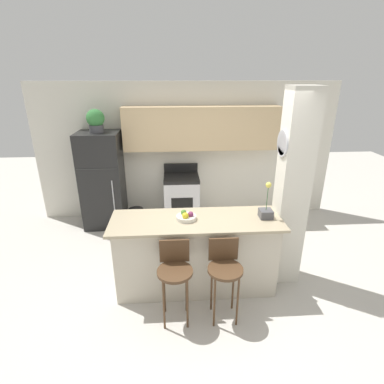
{
  "coord_description": "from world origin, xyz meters",
  "views": [
    {
      "loc": [
        -0.27,
        -3.28,
        2.67
      ],
      "look_at": [
        0.0,
        0.79,
        1.05
      ],
      "focal_mm": 28.0,
      "sensor_mm": 36.0,
      "label": 1
    }
  ],
  "objects_px": {
    "stove_range": "(182,199)",
    "orchid_vase": "(266,210)",
    "bar_stool_left": "(175,271)",
    "trash_bin": "(136,219)",
    "fruit_bowl": "(186,217)",
    "potted_plant_on_fridge": "(96,120)",
    "refrigerator": "(103,180)",
    "bar_stool_right": "(225,269)"
  },
  "relations": [
    {
      "from": "refrigerator",
      "to": "bar_stool_right",
      "type": "height_order",
      "value": "refrigerator"
    },
    {
      "from": "refrigerator",
      "to": "bar_stool_left",
      "type": "relative_size",
      "value": 1.81
    },
    {
      "from": "refrigerator",
      "to": "stove_range",
      "type": "xyz_separation_m",
      "value": [
        1.42,
        0.03,
        -0.41
      ]
    },
    {
      "from": "refrigerator",
      "to": "orchid_vase",
      "type": "distance_m",
      "value": 3.08
    },
    {
      "from": "stove_range",
      "to": "fruit_bowl",
      "type": "height_order",
      "value": "fruit_bowl"
    },
    {
      "from": "bar_stool_right",
      "to": "orchid_vase",
      "type": "xyz_separation_m",
      "value": [
        0.59,
        0.53,
        0.45
      ]
    },
    {
      "from": "orchid_vase",
      "to": "fruit_bowl",
      "type": "xyz_separation_m",
      "value": [
        -0.99,
        0.01,
        -0.06
      ]
    },
    {
      "from": "bar_stool_right",
      "to": "orchid_vase",
      "type": "distance_m",
      "value": 0.91
    },
    {
      "from": "bar_stool_left",
      "to": "bar_stool_right",
      "type": "distance_m",
      "value": 0.55
    },
    {
      "from": "trash_bin",
      "to": "refrigerator",
      "type": "bearing_deg",
      "value": 159.47
    },
    {
      "from": "bar_stool_right",
      "to": "fruit_bowl",
      "type": "distance_m",
      "value": 0.78
    },
    {
      "from": "potted_plant_on_fridge",
      "to": "fruit_bowl",
      "type": "distance_m",
      "value": 2.54
    },
    {
      "from": "trash_bin",
      "to": "stove_range",
      "type": "bearing_deg",
      "value": 16.16
    },
    {
      "from": "stove_range",
      "to": "fruit_bowl",
      "type": "relative_size",
      "value": 4.38
    },
    {
      "from": "refrigerator",
      "to": "potted_plant_on_fridge",
      "type": "distance_m",
      "value": 1.07
    },
    {
      "from": "stove_range",
      "to": "trash_bin",
      "type": "distance_m",
      "value": 0.92
    },
    {
      "from": "bar_stool_right",
      "to": "potted_plant_on_fridge",
      "type": "relative_size",
      "value": 2.51
    },
    {
      "from": "refrigerator",
      "to": "bar_stool_right",
      "type": "relative_size",
      "value": 1.81
    },
    {
      "from": "fruit_bowl",
      "to": "refrigerator",
      "type": "bearing_deg",
      "value": 126.78
    },
    {
      "from": "bar_stool_right",
      "to": "fruit_bowl",
      "type": "height_order",
      "value": "fruit_bowl"
    },
    {
      "from": "bar_stool_right",
      "to": "trash_bin",
      "type": "height_order",
      "value": "bar_stool_right"
    },
    {
      "from": "refrigerator",
      "to": "stove_range",
      "type": "distance_m",
      "value": 1.48
    },
    {
      "from": "bar_stool_left",
      "to": "fruit_bowl",
      "type": "xyz_separation_m",
      "value": [
        0.15,
        0.54,
        0.39
      ]
    },
    {
      "from": "bar_stool_left",
      "to": "trash_bin",
      "type": "bearing_deg",
      "value": 107.2
    },
    {
      "from": "orchid_vase",
      "to": "fruit_bowl",
      "type": "relative_size",
      "value": 1.91
    },
    {
      "from": "bar_stool_left",
      "to": "trash_bin",
      "type": "xyz_separation_m",
      "value": [
        -0.69,
        2.23,
        -0.46
      ]
    },
    {
      "from": "stove_range",
      "to": "orchid_vase",
      "type": "height_order",
      "value": "orchid_vase"
    },
    {
      "from": "potted_plant_on_fridge",
      "to": "refrigerator",
      "type": "bearing_deg",
      "value": -60.72
    },
    {
      "from": "trash_bin",
      "to": "fruit_bowl",
      "type": "bearing_deg",
      "value": -63.41
    },
    {
      "from": "orchid_vase",
      "to": "bar_stool_left",
      "type": "bearing_deg",
      "value": -155.0
    },
    {
      "from": "orchid_vase",
      "to": "trash_bin",
      "type": "distance_m",
      "value": 2.65
    },
    {
      "from": "bar_stool_left",
      "to": "fruit_bowl",
      "type": "bearing_deg",
      "value": 74.02
    },
    {
      "from": "refrigerator",
      "to": "potted_plant_on_fridge",
      "type": "relative_size",
      "value": 4.54
    },
    {
      "from": "trash_bin",
      "to": "orchid_vase",
      "type": "bearing_deg",
      "value": -42.77
    },
    {
      "from": "potted_plant_on_fridge",
      "to": "fruit_bowl",
      "type": "bearing_deg",
      "value": -53.22
    },
    {
      "from": "bar_stool_right",
      "to": "fruit_bowl",
      "type": "xyz_separation_m",
      "value": [
        -0.4,
        0.54,
        0.39
      ]
    },
    {
      "from": "stove_range",
      "to": "trash_bin",
      "type": "relative_size",
      "value": 2.82
    },
    {
      "from": "stove_range",
      "to": "trash_bin",
      "type": "height_order",
      "value": "stove_range"
    },
    {
      "from": "fruit_bowl",
      "to": "trash_bin",
      "type": "xyz_separation_m",
      "value": [
        -0.84,
        1.69,
        -0.85
      ]
    },
    {
      "from": "potted_plant_on_fridge",
      "to": "trash_bin",
      "type": "distance_m",
      "value": 1.85
    },
    {
      "from": "bar_stool_left",
      "to": "bar_stool_right",
      "type": "relative_size",
      "value": 1.0
    },
    {
      "from": "bar_stool_right",
      "to": "potted_plant_on_fridge",
      "type": "bearing_deg",
      "value": 126.71
    }
  ]
}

